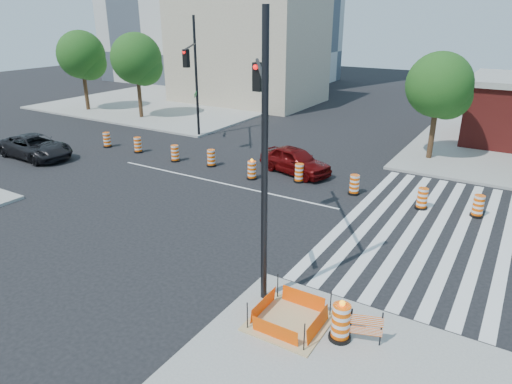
% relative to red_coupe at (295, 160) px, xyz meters
% --- Properties ---
extents(ground, '(120.00, 120.00, 0.00)m').
position_rel_red_coupe_xyz_m(ground, '(-2.80, -3.62, -0.76)').
color(ground, black).
rests_on(ground, ground).
extents(sidewalk_nw, '(22.00, 22.00, 0.15)m').
position_rel_red_coupe_xyz_m(sidewalk_nw, '(-20.80, 14.38, -0.69)').
color(sidewalk_nw, gray).
rests_on(sidewalk_nw, ground).
extents(crosswalk_east, '(6.75, 13.50, 0.01)m').
position_rel_red_coupe_xyz_m(crosswalk_east, '(8.15, -3.62, -0.76)').
color(crosswalk_east, silver).
rests_on(crosswalk_east, ground).
extents(lane_centerline, '(14.00, 0.12, 0.01)m').
position_rel_red_coupe_xyz_m(lane_centerline, '(-2.80, -3.62, -0.76)').
color(lane_centerline, silver).
rests_on(lane_centerline, ground).
extents(excavation_pit, '(2.20, 2.20, 0.90)m').
position_rel_red_coupe_xyz_m(excavation_pit, '(6.20, -12.62, -0.54)').
color(excavation_pit, tan).
rests_on(excavation_pit, ground).
extents(beige_midrise, '(14.00, 10.00, 10.00)m').
position_rel_red_coupe_xyz_m(beige_midrise, '(-14.80, 18.38, 4.24)').
color(beige_midrise, tan).
rests_on(beige_midrise, ground).
extents(red_coupe, '(4.80, 2.92, 1.53)m').
position_rel_red_coupe_xyz_m(red_coupe, '(0.00, 0.00, 0.00)').
color(red_coupe, '#510707').
rests_on(red_coupe, ground).
extents(dark_suv, '(5.36, 2.59, 1.47)m').
position_rel_red_coupe_xyz_m(dark_suv, '(-15.56, -5.93, -0.03)').
color(dark_suv, black).
rests_on(dark_suv, ground).
extents(signal_pole_se, '(3.74, 5.63, 8.74)m').
position_rel_red_coupe_xyz_m(signal_pole_se, '(3.88, -10.34, 4.58)').
color(signal_pole_se, black).
rests_on(signal_pole_se, ground).
extents(signal_pole_nw, '(3.57, 5.45, 8.44)m').
position_rel_red_coupe_xyz_m(signal_pole_nw, '(-9.11, 2.38, 4.40)').
color(signal_pole_nw, black).
rests_on(signal_pole_nw, ground).
extents(pit_drum, '(0.64, 0.64, 1.26)m').
position_rel_red_coupe_xyz_m(pit_drum, '(7.74, -12.52, -0.09)').
color(pit_drum, black).
rests_on(pit_drum, ground).
extents(barricade, '(0.87, 0.33, 1.07)m').
position_rel_red_coupe_xyz_m(barricade, '(8.39, -12.34, -0.03)').
color(barricade, '#FF5705').
rests_on(barricade, ground).
extents(tree_north_a, '(4.31, 4.31, 7.33)m').
position_rel_red_coupe_xyz_m(tree_north_a, '(-25.03, 6.09, 4.15)').
color(tree_north_a, '#382314').
rests_on(tree_north_a, ground).
extents(tree_north_b, '(4.28, 4.28, 7.27)m').
position_rel_red_coupe_xyz_m(tree_north_b, '(-18.25, 6.24, 4.11)').
color(tree_north_b, '#382314').
rests_on(tree_north_b, ground).
extents(tree_north_c, '(3.92, 3.91, 6.65)m').
position_rel_red_coupe_xyz_m(tree_north_c, '(6.14, 6.79, 3.70)').
color(tree_north_c, '#382314').
rests_on(tree_north_c, ground).
extents(median_drum_0, '(0.60, 0.60, 1.02)m').
position_rel_red_coupe_xyz_m(median_drum_0, '(-13.66, -1.80, -0.29)').
color(median_drum_0, black).
rests_on(median_drum_0, ground).
extents(median_drum_1, '(0.60, 0.60, 1.02)m').
position_rel_red_coupe_xyz_m(median_drum_1, '(-10.87, -1.64, -0.29)').
color(median_drum_1, black).
rests_on(median_drum_1, ground).
extents(median_drum_2, '(0.60, 0.60, 1.02)m').
position_rel_red_coupe_xyz_m(median_drum_2, '(-7.45, -1.86, -0.29)').
color(median_drum_2, black).
rests_on(median_drum_2, ground).
extents(median_drum_3, '(0.60, 0.60, 1.02)m').
position_rel_red_coupe_xyz_m(median_drum_3, '(-4.93, -1.48, -0.29)').
color(median_drum_3, black).
rests_on(median_drum_3, ground).
extents(median_drum_4, '(0.60, 0.60, 1.18)m').
position_rel_red_coupe_xyz_m(median_drum_4, '(-1.61, -2.15, -0.28)').
color(median_drum_4, black).
rests_on(median_drum_4, ground).
extents(median_drum_5, '(0.60, 0.60, 1.02)m').
position_rel_red_coupe_xyz_m(median_drum_5, '(0.86, -1.20, -0.29)').
color(median_drum_5, black).
rests_on(median_drum_5, ground).
extents(median_drum_6, '(0.60, 0.60, 1.02)m').
position_rel_red_coupe_xyz_m(median_drum_6, '(4.09, -1.38, -0.29)').
color(median_drum_6, black).
rests_on(median_drum_6, ground).
extents(median_drum_7, '(0.60, 0.60, 1.02)m').
position_rel_red_coupe_xyz_m(median_drum_7, '(7.49, -1.52, -0.29)').
color(median_drum_7, black).
rests_on(median_drum_7, ground).
extents(median_drum_8, '(0.60, 0.60, 1.02)m').
position_rel_red_coupe_xyz_m(median_drum_8, '(9.87, -1.12, -0.29)').
color(median_drum_8, black).
rests_on(median_drum_8, ground).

